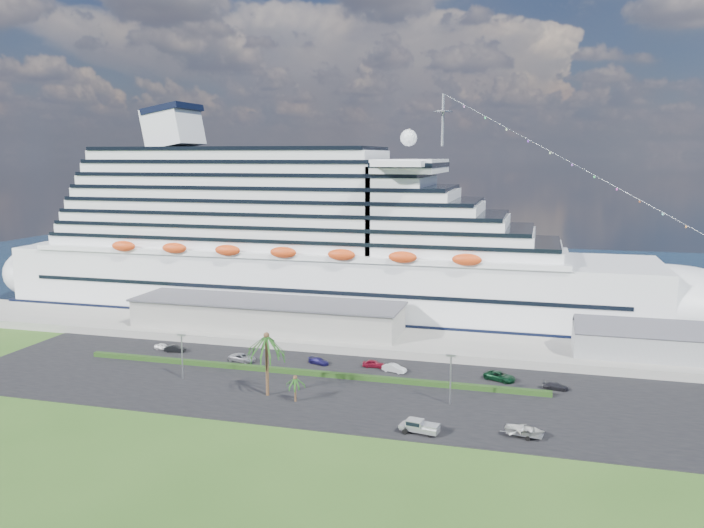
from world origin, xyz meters
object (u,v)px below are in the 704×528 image
(cruise_ship, at_px, (315,249))
(parked_car_3, at_px, (319,361))
(pickup_truck, at_px, (419,426))
(boat_trailer, at_px, (525,430))

(cruise_ship, xyz_separation_m, parked_car_3, (14.36, -41.17, -15.97))
(cruise_ship, xyz_separation_m, pickup_truck, (38.72, -68.95, -15.48))
(parked_car_3, relative_size, boat_trailer, 0.65)
(boat_trailer, bearing_deg, cruise_ship, 128.78)
(cruise_ship, height_order, parked_car_3, cruise_ship)
(parked_car_3, relative_size, pickup_truck, 0.71)
(cruise_ship, xyz_separation_m, boat_trailer, (53.51, -66.61, -15.37))
(pickup_truck, bearing_deg, cruise_ship, 119.31)
(cruise_ship, relative_size, parked_car_3, 45.49)
(parked_car_3, bearing_deg, pickup_truck, -121.10)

